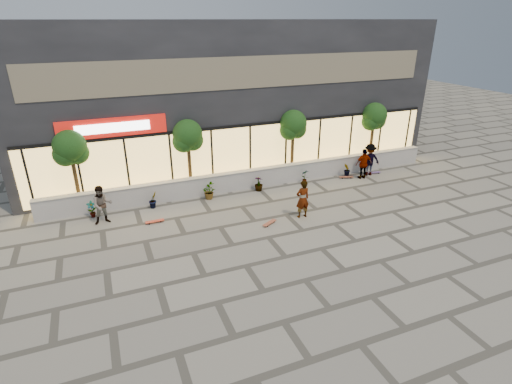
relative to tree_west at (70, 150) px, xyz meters
name	(u,v)px	position (x,y,z in m)	size (l,w,h in m)	color
ground	(322,249)	(9.00, -7.70, -2.99)	(80.00, 80.00, 0.00)	gray
planter_wall	(257,178)	(9.00, -0.70, -2.46)	(22.00, 0.42, 1.04)	beige
retail_building	(224,93)	(9.00, 4.79, 1.26)	(24.00, 9.17, 8.50)	black
shrub_a	(92,209)	(0.50, -1.25, -2.58)	(0.43, 0.29, 0.81)	#183510
shrub_b	(153,200)	(3.30, -1.25, -2.58)	(0.45, 0.36, 0.81)	#183510
shrub_c	(208,191)	(6.10, -1.25, -2.58)	(0.73, 0.63, 0.81)	#183510
shrub_d	(259,184)	(8.90, -1.25, -2.58)	(0.45, 0.45, 0.81)	#183510
shrub_e	(305,176)	(11.70, -1.25, -2.58)	(0.43, 0.29, 0.81)	#183510
shrub_f	(347,170)	(14.50, -1.25, -2.58)	(0.45, 0.36, 0.81)	#183510
tree_west	(70,150)	(0.00, 0.00, 0.00)	(1.60, 1.50, 3.92)	#49331A
tree_midwest	(188,138)	(5.50, 0.00, 0.00)	(1.60, 1.50, 3.92)	#49331A
tree_mideast	(293,127)	(11.50, 0.00, 0.00)	(1.60, 1.50, 3.92)	#49331A
tree_east	(374,118)	(17.00, 0.00, 0.00)	(1.60, 1.50, 3.92)	#49331A
skater_center	(303,199)	(9.58, -4.90, -2.07)	(0.67, 0.44, 1.84)	white
skater_left	(102,205)	(1.00, -2.06, -2.08)	(0.88, 0.68, 1.81)	#978C61
skater_right_near	(364,164)	(15.17, -1.86, -2.10)	(1.04, 0.43, 1.78)	white
skater_right_far	(370,160)	(15.83, -1.50, -2.04)	(1.23, 0.71, 1.90)	maroon
skateboard_center	(270,223)	(7.88, -5.01, -2.90)	(0.81, 0.58, 0.10)	brown
skateboard_left	(155,221)	(3.09, -2.91, -2.90)	(0.84, 0.23, 0.10)	#BF3A23
skateboard_right_near	(346,177)	(14.32, -1.50, -2.90)	(0.83, 0.45, 0.10)	brown
skateboard_right_far	(375,172)	(16.31, -1.50, -2.91)	(0.79, 0.27, 0.09)	#5F4680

